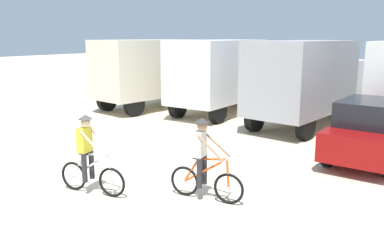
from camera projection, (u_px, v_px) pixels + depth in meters
ground_plane at (101, 190)px, 9.35m from camera, size 120.00×120.00×0.00m
box_truck_cream_rv at (156, 70)px, 19.92m from camera, size 3.38×7.03×3.35m
box_truck_avon_van at (225, 72)px, 18.51m from camera, size 2.56×6.81×3.35m
box_truck_grey_hauler at (309, 79)px, 15.81m from camera, size 3.20×6.99×3.35m
sedan_parked at (371, 130)px, 11.41m from camera, size 2.01×4.30×1.76m
cyclist_orange_shirt at (89, 157)px, 8.99m from camera, size 1.72×0.55×1.82m
cyclist_cowboy_hat at (204, 162)px, 8.65m from camera, size 1.72×0.52×1.82m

